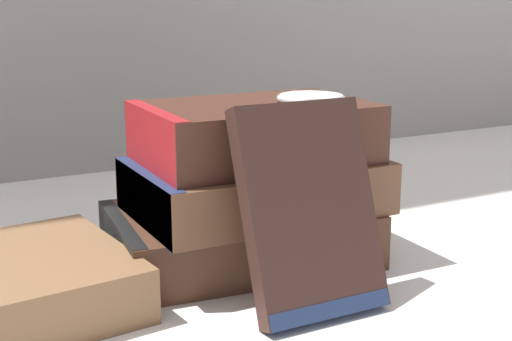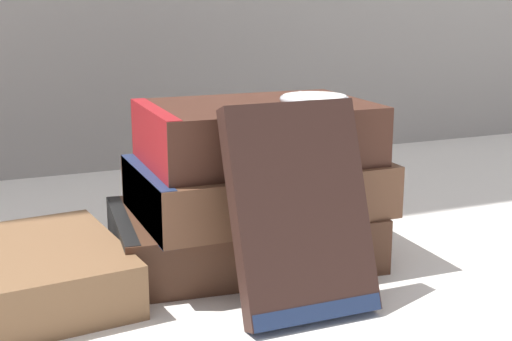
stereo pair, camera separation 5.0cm
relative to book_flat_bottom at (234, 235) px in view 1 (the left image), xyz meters
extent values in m
plane|color=white|center=(-0.02, -0.02, -0.02)|extent=(3.00, 3.00, 0.00)
cube|color=#4C2D1E|center=(0.01, 0.00, 0.00)|extent=(0.23, 0.16, 0.05)
cube|color=black|center=(-0.10, 0.01, 0.00)|extent=(0.03, 0.14, 0.05)
cube|color=brown|center=(0.02, -0.01, 0.04)|extent=(0.20, 0.13, 0.04)
cube|color=navy|center=(-0.08, -0.01, 0.04)|extent=(0.01, 0.13, 0.04)
cube|color=#422319|center=(0.02, -0.01, 0.09)|extent=(0.19, 0.13, 0.05)
cube|color=maroon|center=(-0.07, -0.01, 0.09)|extent=(0.01, 0.12, 0.05)
cube|color=#331E19|center=(0.01, -0.11, 0.05)|extent=(0.10, 0.07, 0.15)
cube|color=navy|center=(0.01, -0.14, -0.01)|extent=(0.10, 0.02, 0.02)
cylinder|color=white|center=(0.06, -0.02, 0.12)|extent=(0.05, 0.05, 0.01)
torus|color=#B2B2B7|center=(0.06, -0.02, 0.12)|extent=(0.06, 0.06, 0.01)
sphere|color=#B2B2B7|center=(0.06, 0.01, 0.12)|extent=(0.01, 0.01, 0.01)
torus|color=#ADADB2|center=(-0.05, 0.12, -0.02)|extent=(0.05, 0.05, 0.00)
torus|color=#ADADB2|center=(0.00, 0.11, -0.02)|extent=(0.05, 0.05, 0.00)
cylinder|color=#ADADB2|center=(-0.02, 0.12, -0.02)|extent=(0.02, 0.01, 0.00)
camera|label=1|loc=(-0.26, -0.53, 0.20)|focal=50.00mm
camera|label=2|loc=(-0.21, -0.55, 0.20)|focal=50.00mm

